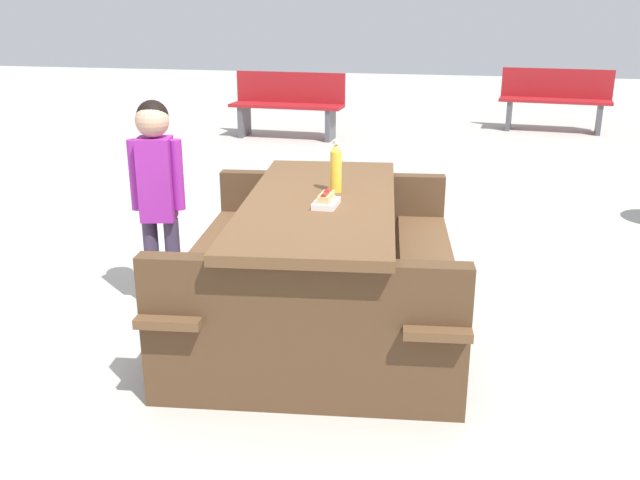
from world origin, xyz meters
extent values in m
plane|color=#B7B2A8|center=(0.00, 0.00, 0.00)|extent=(30.00, 30.00, 0.00)
cube|color=brown|center=(0.00, 0.00, 0.72)|extent=(1.88, 0.98, 0.05)
cube|color=brown|center=(-0.07, 0.56, 0.43)|extent=(1.82, 0.51, 0.04)
cube|color=brown|center=(0.07, -0.56, 0.43)|extent=(1.82, 0.51, 0.04)
cube|color=#4D3520|center=(0.77, 0.10, 0.35)|extent=(0.28, 1.40, 0.70)
cube|color=#4D3520|center=(-0.77, -0.10, 0.35)|extent=(0.28, 1.40, 0.70)
cylinder|color=yellow|center=(-0.16, 0.05, 0.86)|extent=(0.06, 0.06, 0.22)
cone|color=yellow|center=(-0.16, 0.05, 0.99)|extent=(0.06, 0.06, 0.04)
cylinder|color=silver|center=(-0.16, 0.05, 1.02)|extent=(0.03, 0.03, 0.02)
cube|color=white|center=(0.14, 0.06, 0.77)|extent=(0.18, 0.11, 0.03)
cube|color=#D8B272|center=(0.14, 0.06, 0.80)|extent=(0.15, 0.06, 0.04)
cylinder|color=maroon|center=(0.14, 0.06, 0.82)|extent=(0.14, 0.03, 0.03)
ellipsoid|color=maroon|center=(0.14, 0.06, 0.83)|extent=(0.07, 0.02, 0.01)
cylinder|color=#3F334C|center=(-0.11, -0.89, 0.27)|extent=(0.09, 0.09, 0.55)
cylinder|color=#3F334C|center=(-0.08, -1.01, 0.27)|extent=(0.09, 0.09, 0.55)
cube|color=purple|center=(-0.10, -0.95, 0.78)|extent=(0.21, 0.22, 0.46)
cylinder|color=purple|center=(-0.12, -0.84, 0.80)|extent=(0.07, 0.07, 0.39)
cylinder|color=purple|center=(-0.07, -1.06, 0.80)|extent=(0.07, 0.07, 0.39)
sphere|color=tan|center=(-0.10, -0.95, 1.10)|extent=(0.18, 0.18, 0.18)
sphere|color=black|center=(-0.11, -0.95, 1.12)|extent=(0.17, 0.17, 0.17)
cube|color=maroon|center=(-5.59, -1.71, 0.43)|extent=(0.46, 1.51, 0.04)
cube|color=maroon|center=(-5.77, -1.71, 0.65)|extent=(0.10, 1.50, 0.40)
cube|color=#4C4C51|center=(-5.62, -2.31, 0.21)|extent=(0.36, 0.07, 0.41)
cube|color=#4C4C51|center=(-5.57, -1.11, 0.21)|extent=(0.36, 0.07, 0.41)
cube|color=maroon|center=(-6.91, 1.79, 0.43)|extent=(0.54, 1.53, 0.04)
cube|color=maroon|center=(-7.09, 1.81, 0.65)|extent=(0.18, 1.50, 0.40)
cube|color=#4C4C51|center=(-6.97, 1.20, 0.21)|extent=(0.36, 0.09, 0.41)
cube|color=#4C4C51|center=(-6.85, 2.39, 0.21)|extent=(0.36, 0.09, 0.41)
camera|label=1|loc=(3.38, 0.76, 1.69)|focal=39.21mm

